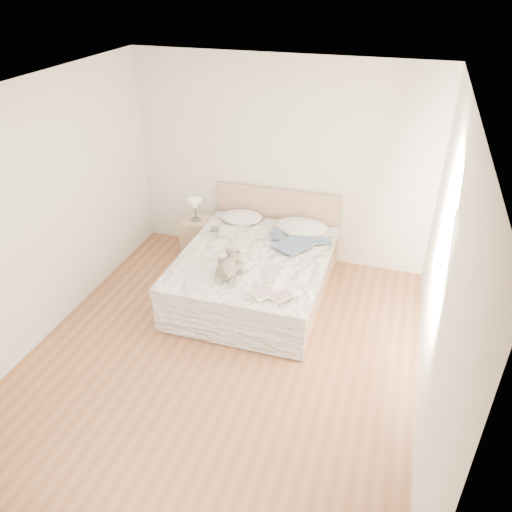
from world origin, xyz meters
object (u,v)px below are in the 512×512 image
Objects in this scene: photo_book at (220,231)px; nightstand at (199,237)px; bed at (256,272)px; childrens_book at (273,294)px; teddy_bear at (227,272)px; table_lamp at (195,205)px.

nightstand is at bearing 129.65° from photo_book.
bed reaches higher than childrens_book.
bed is 7.18× the size of photo_book.
teddy_bear is at bearing -104.05° from bed.
bed reaches higher than teddy_bear.
table_lamp is (-0.01, -0.02, 0.50)m from nightstand.
nightstand is at bearing 68.22° from table_lamp.
bed is 0.73m from photo_book.
photo_book is at bearing -35.01° from table_lamp.
nightstand is 1.47× the size of teddy_bear.
table_lamp is 0.81× the size of teddy_bear.
table_lamp reaches higher than teddy_bear.
bed is 6.97× the size of table_lamp.
bed is 5.62× the size of teddy_bear.
childrens_book is at bearing -22.01° from teddy_bear.
childrens_book is at bearing -44.52° from table_lamp.
nightstand is (-1.05, 0.65, -0.03)m from bed.
teddy_bear reaches higher than childrens_book.
table_lamp is at bearing 149.19° from bed.
table_lamp is at bearing 174.47° from childrens_book.
table_lamp is (-1.06, 0.63, 0.47)m from bed.
table_lamp is at bearing -111.78° from nightstand.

